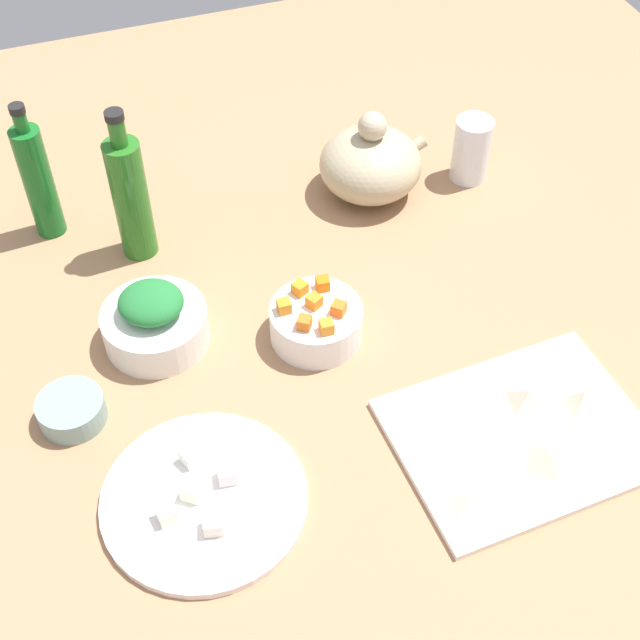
{
  "coord_description": "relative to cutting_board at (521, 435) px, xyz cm",
  "views": [
    {
      "loc": [
        -27.53,
        -77.13,
        97.6
      ],
      "look_at": [
        0.0,
        0.0,
        8.0
      ],
      "focal_mm": 49.81,
      "sensor_mm": 36.0,
      "label": 1
    }
  ],
  "objects": [
    {
      "name": "tabletop",
      "position": [
        -18.99,
        23.7,
        -2.0
      ],
      "size": [
        190.0,
        190.0,
        3.0
      ],
      "primitive_type": "cube",
      "color": "#A27552",
      "rests_on": "ground"
    },
    {
      "name": "cutting_board",
      "position": [
        0.0,
        0.0,
        0.0
      ],
      "size": [
        33.11,
        25.96,
        1.0
      ],
      "primitive_type": "cube",
      "rotation": [
        0.0,
        0.0,
        0.05
      ],
      "color": "white",
      "rests_on": "tabletop"
    },
    {
      "name": "plate_tofu",
      "position": [
        -40.77,
        4.42,
        0.1
      ],
      "size": [
        25.21,
        25.21,
        1.2
      ],
      "primitive_type": "cylinder",
      "color": "white",
      "rests_on": "tabletop"
    },
    {
      "name": "bowl_greens",
      "position": [
        -40.32,
        32.19,
        2.27
      ],
      "size": [
        14.73,
        14.73,
        5.54
      ],
      "primitive_type": "cylinder",
      "color": "white",
      "rests_on": "tabletop"
    },
    {
      "name": "bowl_carrots",
      "position": [
        -19.37,
        25.38,
        2.22
      ],
      "size": [
        13.0,
        13.0,
        5.44
      ],
      "primitive_type": "cylinder",
      "color": "white",
      "rests_on": "tabletop"
    },
    {
      "name": "bowl_small_side",
      "position": [
        -53.75,
        22.35,
        1.3
      ],
      "size": [
        8.77,
        8.77,
        3.59
      ],
      "primitive_type": "cylinder",
      "color": "#7C9E98",
      "rests_on": "tabletop"
    },
    {
      "name": "teapot",
      "position": [
        0.14,
        52.79,
        5.24
      ],
      "size": [
        18.13,
        16.48,
        15.19
      ],
      "color": "tan",
      "rests_on": "tabletop"
    },
    {
      "name": "bottle_0",
      "position": [
        -38.72,
        51.44,
        10.16
      ],
      "size": [
        5.43,
        5.43,
        25.32
      ],
      "color": "#266B1F",
      "rests_on": "tabletop"
    },
    {
      "name": "bottle_1",
      "position": [
        -51.09,
        60.77,
        9.52
      ],
      "size": [
        4.59,
        4.59,
        23.22
      ],
      "color": "#166623",
      "rests_on": "tabletop"
    },
    {
      "name": "drinking_glass_0",
      "position": [
        17.22,
        50.76,
        5.03
      ],
      "size": [
        6.19,
        6.19,
        11.07
      ],
      "primitive_type": "cylinder",
      "color": "white",
      "rests_on": "tabletop"
    },
    {
      "name": "carrot_cube_0",
      "position": [
        -16.29,
        24.01,
        5.84
      ],
      "size": [
        2.54,
        2.54,
        1.8
      ],
      "primitive_type": "cube",
      "rotation": [
        0.0,
        0.0,
        2.4
      ],
      "color": "orange",
      "rests_on": "bowl_carrots"
    },
    {
      "name": "carrot_cube_1",
      "position": [
        -21.54,
        22.79,
        5.84
      ],
      "size": [
        2.5,
        2.5,
        1.8
      ],
      "primitive_type": "cube",
      "rotation": [
        0.0,
        0.0,
        2.54
      ],
      "color": "orange",
      "rests_on": "bowl_carrots"
    },
    {
      "name": "carrot_cube_2",
      "position": [
        -20.03,
        29.18,
        5.84
      ],
      "size": [
        2.42,
        2.42,
        1.8
      ],
      "primitive_type": "cube",
      "rotation": [
        0.0,
        0.0,
        2.05
      ],
      "color": "orange",
      "rests_on": "bowl_carrots"
    },
    {
      "name": "carrot_cube_3",
      "position": [
        -16.73,
        28.94,
        5.84
      ],
      "size": [
        1.97,
        1.97,
        1.8
      ],
      "primitive_type": "cube",
      "rotation": [
        0.0,
        0.0,
        3.04
      ],
      "color": "orange",
      "rests_on": "bowl_carrots"
    },
    {
      "name": "carrot_cube_4",
      "position": [
        -23.19,
        26.61,
        5.84
      ],
      "size": [
        1.86,
        1.86,
        1.8
      ],
      "primitive_type": "cube",
      "rotation": [
        0.0,
        0.0,
        3.11
      ],
      "color": "orange",
      "rests_on": "bowl_carrots"
    },
    {
      "name": "carrot_cube_5",
      "position": [
        -19.41,
        26.12,
        5.84
      ],
      "size": [
        2.44,
        2.44,
        1.8
      ],
      "primitive_type": "cube",
      "rotation": [
        0.0,
        0.0,
        2.07
      ],
      "color": "orange",
      "rests_on": "bowl_carrots"
    },
    {
      "name": "carrot_cube_6",
      "position": [
        -19.06,
        21.12,
        5.84
      ],
      "size": [
        1.92,
        1.92,
        1.8
      ],
      "primitive_type": "cube",
      "rotation": [
        0.0,
        0.0,
        3.07
      ],
      "color": "orange",
      "rests_on": "bowl_carrots"
    },
    {
      "name": "chopped_greens_mound",
      "position": [
        -40.32,
        32.19,
        7.1
      ],
      "size": [
        11.69,
        11.43,
        4.12
      ],
      "primitive_type": "ellipsoid",
      "rotation": [
        0.0,
        0.0,
        2.71
      ],
      "color": "#237133",
      "rests_on": "bowl_greens"
    },
    {
      "name": "tofu_cube_0",
      "position": [
        -42.01,
        5.01,
        1.8
      ],
      "size": [
        3.08,
        3.08,
        2.2
      ],
      "primitive_type": "cube",
      "rotation": [
        0.0,
        0.0,
        0.93
      ],
      "color": "white",
      "rests_on": "plate_tofu"
    },
    {
      "name": "tofu_cube_1",
      "position": [
        -40.77,
        -0.25,
        1.8
      ],
      "size": [
        2.67,
        2.67,
        2.2
      ],
      "primitive_type": "cube",
      "rotation": [
        0.0,
        0.0,
        2.9
      ],
      "color": "white",
      "rests_on": "plate_tofu"
    },
    {
      "name": "tofu_cube_2",
      "position": [
        -37.36,
        5.83,
        1.8
      ],
      "size": [
        2.55,
        2.55,
        2.2
      ],
      "primitive_type": "cube",
      "rotation": [
        0.0,
        0.0,
        1.4
      ],
      "color": "white",
      "rests_on": "plate_tofu"
    },
    {
      "name": "tofu_cube_3",
      "position": [
        -40.96,
        9.91,
        1.8
      ],
      "size": [
        2.89,
        2.89,
        2.2
      ],
      "primitive_type": "cube",
      "rotation": [
        0.0,
        0.0,
        1.98
      ],
      "color": "white",
      "rests_on": "plate_tofu"
    },
    {
      "name": "tofu_cube_4",
      "position": [
        -45.57,
        3.01,
        1.8
      ],
      "size": [
        2.52,
        2.52,
        2.2
      ],
      "primitive_type": "cube",
      "rotation": [
        0.0,
        0.0,
        0.16
      ],
      "color": "white",
      "rests_on": "plate_tofu"
    },
    {
      "name": "dumpling_0",
      "position": [
        2.74,
        3.83,
        2.04
      ],
      "size": [
        5.79,
        6.02,
        3.08
      ],
      "primitive_type": "pyramid",
      "rotation": [
        0.0,
        0.0,
        5.25
      ],
      "color": "beige",
      "rests_on": "cutting_board"
    },
    {
      "name": "dumpling_1",
      "position": [
        0.51,
        -4.98,
        1.86
      ],
      "size": [
        4.89,
        5.35,
        2.72
      ],
      "primitive_type": "pyramid",
      "rotation": [
        0.0,
        0.0,
        4.84
      ],
      "color": "beige",
      "rests_on": "cutting_board"
    },
    {
      "name": "dumpling_2",
      "position": [
        9.36,
        1.23,
        2.04
      ],
      "size": [
        5.73,
        5.72,
        3.08
      ],
      "primitive_type": "pyramid",
      "rotation": [
        0.0,
        0.0,
        0.77
      ],
      "color": "beige",
      "rests_on": "cutting_board"
    },
    {
      "name": "dumpling_3",
      "position": [
        -11.33,
        -7.6,
        1.63
      ],
      "size": [
        6.09,
        6.32,
        2.26
      ],
      "primitive_type": "pyramid",
      "rotation": [
        0.0,
        0.0,
        5.24
      ],
      "color": "beige",
      "rests_on": "cutting_board"
    }
  ]
}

